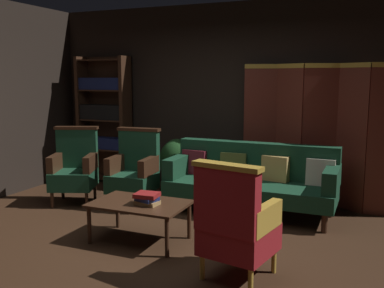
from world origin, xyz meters
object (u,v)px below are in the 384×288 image
velvet_couch (252,178)px  book_red_leather (147,195)px  armchair_wing_left (134,170)px  potted_plant (177,162)px  folding_screen (319,133)px  armchair_wing_right (75,167)px  book_navy_cloth (147,199)px  armchair_gilt_accent (236,224)px  coffee_table (140,207)px  bookshelf (105,117)px  book_tan_leather (147,203)px

velvet_couch → book_red_leather: size_ratio=9.00×
book_red_leather → armchair_wing_left: bearing=125.8°
book_red_leather → potted_plant: bearing=105.9°
folding_screen → armchair_wing_right: bearing=-159.9°
folding_screen → book_navy_cloth: bearing=-124.6°
armchair_wing_left → book_navy_cloth: armchair_wing_left is taller
folding_screen → armchair_wing_left: size_ratio=2.03×
armchair_wing_right → book_navy_cloth: (1.66, -0.96, -0.01)m
armchair_gilt_accent → folding_screen: bearing=81.8°
folding_screen → velvet_couch: bearing=-138.7°
potted_plant → book_red_leather: potted_plant is taller
velvet_couch → coffee_table: 1.64m
armchair_gilt_accent → book_red_leather: 1.16m
armchair_wing_right → book_red_leather: 1.92m
armchair_gilt_accent → armchair_wing_right: same height
velvet_couch → book_navy_cloth: size_ratio=10.20×
armchair_gilt_accent → book_navy_cloth: bearing=158.8°
bookshelf → potted_plant: bookshelf is taller
armchair_gilt_accent → book_tan_leather: 1.16m
armchair_gilt_accent → armchair_wing_right: (-2.74, 1.38, 0.00)m
velvet_couch → armchair_gilt_accent: bearing=-78.9°
coffee_table → book_red_leather: (0.11, -0.03, 0.15)m
armchair_gilt_accent → armchair_wing_right: size_ratio=1.00×
velvet_couch → armchair_wing_left: armchair_wing_left is taller
folding_screen → bookshelf: bookshelf is taller
armchair_gilt_accent → book_tan_leather: bearing=158.8°
folding_screen → coffee_table: size_ratio=2.11×
book_navy_cloth → armchair_gilt_accent: bearing=-21.2°
armchair_wing_right → armchair_wing_left: bearing=11.6°
armchair_wing_left → book_tan_leather: bearing=-54.2°
armchair_gilt_accent → potted_plant: size_ratio=1.27×
armchair_wing_right → book_tan_leather: (1.66, -0.96, -0.05)m
armchair_wing_right → coffee_table: bearing=-30.8°
armchair_gilt_accent → book_red_leather: bearing=158.8°
book_tan_leather → book_navy_cloth: bearing=0.0°
book_navy_cloth → potted_plant: bearing=105.9°
velvet_couch → potted_plant: 1.35m
folding_screen → book_red_leather: (-1.44, -2.09, -0.46)m
book_navy_cloth → coffee_table: bearing=163.6°
book_navy_cloth → book_red_leather: 0.04m
book_navy_cloth → book_red_leather: bearing=-90.0°
armchair_wing_right → book_navy_cloth: 1.92m
book_tan_leather → book_red_leather: size_ratio=1.03×
folding_screen → armchair_gilt_accent: folding_screen is taller
folding_screen → bookshelf: bearing=178.4°
folding_screen → velvet_couch: folding_screen is taller
bookshelf → armchair_wing_left: bookshelf is taller
book_navy_cloth → folding_screen: bearing=55.4°
folding_screen → armchair_wing_left: 2.51m
bookshelf → velvet_couch: (2.70, -0.74, -0.62)m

